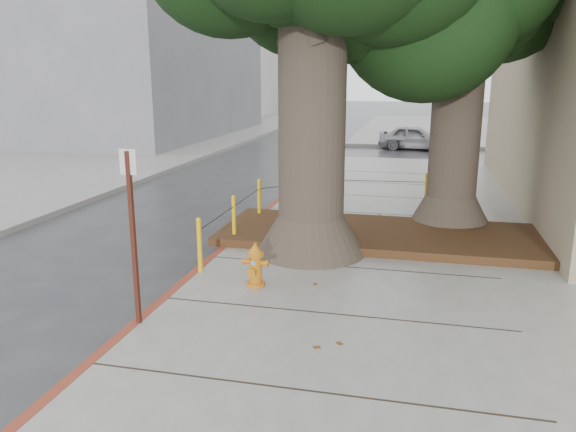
% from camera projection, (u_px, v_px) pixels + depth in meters
% --- Properties ---
extents(ground, '(140.00, 140.00, 0.00)m').
position_uv_depth(ground, '(295.00, 320.00, 7.93)').
color(ground, '#28282B').
rests_on(ground, ground).
extents(sidewalk_far, '(16.00, 20.00, 0.15)m').
position_uv_depth(sidewalk_far, '(493.00, 130.00, 34.92)').
color(sidewalk_far, slate).
rests_on(sidewalk_far, ground).
extents(curb_red, '(0.14, 26.00, 0.16)m').
position_uv_depth(curb_red, '(221.00, 252.00, 10.72)').
color(curb_red, maroon).
rests_on(curb_red, ground).
extents(planter_bed, '(6.40, 2.60, 0.16)m').
position_uv_depth(planter_bed, '(380.00, 235.00, 11.36)').
color(planter_bed, black).
rests_on(planter_bed, sidewalk_main).
extents(building_far_grey, '(12.00, 16.00, 12.00)m').
position_uv_depth(building_far_grey, '(114.00, 25.00, 30.56)').
color(building_far_grey, slate).
rests_on(building_far_grey, ground).
extents(building_far_white, '(12.00, 18.00, 15.00)m').
position_uv_depth(building_far_white, '(222.00, 30.00, 52.36)').
color(building_far_white, silver).
rests_on(building_far_white, ground).
extents(bollard_ring, '(3.79, 5.39, 0.95)m').
position_uv_depth(bollard_ring, '(300.00, 204.00, 12.10)').
color(bollard_ring, '#EEB40D').
rests_on(bollard_ring, sidewalk_main).
extents(fire_hydrant, '(0.37, 0.33, 0.70)m').
position_uv_depth(fire_hydrant, '(255.00, 265.00, 8.75)').
color(fire_hydrant, orange).
rests_on(fire_hydrant, sidewalk_main).
extents(signpost, '(0.23, 0.06, 2.33)m').
position_uv_depth(signpost, '(133.00, 228.00, 7.19)').
color(signpost, '#471911').
rests_on(signpost, sidewalk_main).
extents(car_silver, '(3.43, 1.73, 1.12)m').
position_uv_depth(car_silver, '(415.00, 138.00, 25.95)').
color(car_silver, '#97979C').
rests_on(car_silver, ground).
extents(car_dark, '(2.23, 4.41, 1.23)m').
position_uv_depth(car_dark, '(156.00, 130.00, 28.78)').
color(car_dark, black).
rests_on(car_dark, ground).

